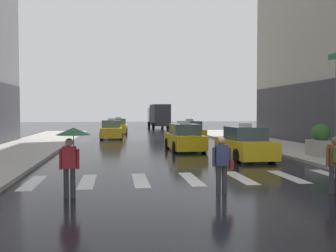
# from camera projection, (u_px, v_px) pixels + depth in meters

# --- Properties ---
(ground_plane) EXTENTS (160.00, 160.00, 0.00)m
(ground_plane) POSITION_uv_depth(u_px,v_px,m) (213.00, 198.00, 10.54)
(ground_plane) COLOR black
(crosswalk_markings) EXTENTS (11.30, 2.80, 0.01)m
(crosswalk_markings) POSITION_uv_depth(u_px,v_px,m) (191.00, 179.00, 13.51)
(crosswalk_markings) COLOR silver
(crosswalk_markings) RESTS_ON ground
(taxi_lead) EXTENTS (2.03, 4.58, 1.80)m
(taxi_lead) POSITION_uv_depth(u_px,v_px,m) (245.00, 145.00, 19.18)
(taxi_lead) COLOR yellow
(taxi_lead) RESTS_ON ground
(taxi_second) EXTENTS (2.03, 4.59, 1.80)m
(taxi_second) POSITION_uv_depth(u_px,v_px,m) (185.00, 138.00, 23.51)
(taxi_second) COLOR yellow
(taxi_second) RESTS_ON ground
(taxi_third) EXTENTS (2.02, 4.58, 1.80)m
(taxi_third) POSITION_uv_depth(u_px,v_px,m) (189.00, 132.00, 30.90)
(taxi_third) COLOR yellow
(taxi_third) RESTS_ON ground
(taxi_fourth) EXTENTS (1.95, 4.55, 1.80)m
(taxi_fourth) POSITION_uv_depth(u_px,v_px,m) (111.00, 130.00, 33.92)
(taxi_fourth) COLOR gold
(taxi_fourth) RESTS_ON ground
(taxi_fifth) EXTENTS (2.07, 4.61, 1.80)m
(taxi_fifth) POSITION_uv_depth(u_px,v_px,m) (118.00, 127.00, 41.81)
(taxi_fifth) COLOR yellow
(taxi_fifth) RESTS_ON ground
(box_truck) EXTENTS (2.54, 7.62, 3.35)m
(box_truck) POSITION_uv_depth(u_px,v_px,m) (159.00, 115.00, 53.51)
(box_truck) COLOR #2D2D2D
(box_truck) RESTS_ON ground
(pedestrian_with_umbrella) EXTENTS (0.96, 0.96, 1.94)m
(pedestrian_with_umbrella) POSITION_uv_depth(u_px,v_px,m) (72.00, 143.00, 10.51)
(pedestrian_with_umbrella) COLOR #333338
(pedestrian_with_umbrella) RESTS_ON ground
(pedestrian_with_backpack) EXTENTS (0.55, 0.43, 1.65)m
(pedestrian_with_backpack) POSITION_uv_depth(u_px,v_px,m) (335.00, 160.00, 11.05)
(pedestrian_with_backpack) COLOR #333338
(pedestrian_with_backpack) RESTS_ON ground
(pedestrian_with_handbag) EXTENTS (0.60, 0.24, 1.65)m
(pedestrian_with_handbag) POSITION_uv_depth(u_px,v_px,m) (222.00, 162.00, 11.07)
(pedestrian_with_handbag) COLOR #333338
(pedestrian_with_handbag) RESTS_ON ground
(planter_near_corner) EXTENTS (1.10, 1.10, 1.60)m
(planter_near_corner) POSITION_uv_depth(u_px,v_px,m) (321.00, 141.00, 19.27)
(planter_near_corner) COLOR #A8A399
(planter_near_corner) RESTS_ON curb_right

